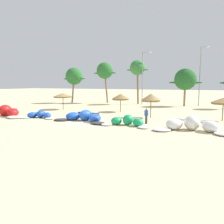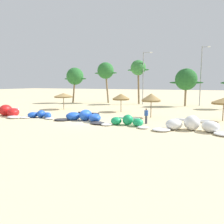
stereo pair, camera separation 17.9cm
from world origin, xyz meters
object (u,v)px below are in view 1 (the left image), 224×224
(kite_left, at_px, (40,115))
(kite_center, at_px, (127,121))
(palm_leftmost, at_px, (74,76))
(beach_umbrella_near_palms, at_px, (151,97))
(kite_left_of_center, at_px, (84,117))
(beach_umbrella_near_van, at_px, (63,95))
(lamppost_west, at_px, (143,76))
(lamppost_west_center, at_px, (201,74))
(palm_left_of_gap, at_px, (137,68))
(beach_umbrella_outermost, at_px, (223,101))
(beach_umbrella_middle, at_px, (121,97))
(palm_left, at_px, (105,71))
(palm_center_left, at_px, (185,80))
(person_near_kites, at_px, (146,116))
(kite_far_left, at_px, (3,112))
(kite_right_of_center, at_px, (192,125))

(kite_left, bearing_deg, kite_center, -1.62)
(palm_leftmost, bearing_deg, beach_umbrella_near_palms, -34.56)
(kite_left_of_center, height_order, beach_umbrella_near_van, beach_umbrella_near_van)
(lamppost_west, bearing_deg, beach_umbrella_near_palms, -70.42)
(lamppost_west_center, bearing_deg, palm_left_of_gap, -176.25)
(kite_left_of_center, xyz_separation_m, palm_leftmost, (-14.25, 19.66, 5.18))
(kite_left_of_center, bearing_deg, kite_left, -177.82)
(beach_umbrella_outermost, bearing_deg, kite_center, -141.35)
(kite_left_of_center, bearing_deg, beach_umbrella_middle, 85.69)
(kite_left, relative_size, beach_umbrella_near_van, 1.54)
(kite_center, bearing_deg, beach_umbrella_near_palms, 82.40)
(beach_umbrella_near_palms, xyz_separation_m, palm_left, (-14.40, 16.76, 4.35))
(kite_left_of_center, height_order, lamppost_west, lamppost_west)
(beach_umbrella_middle, xyz_separation_m, palm_center_left, (7.65, 12.49, 2.66))
(beach_umbrella_outermost, height_order, lamppost_west, lamppost_west)
(lamppost_west_center, bearing_deg, beach_umbrella_near_van, -142.53)
(kite_center, relative_size, person_near_kites, 3.18)
(kite_center, relative_size, palm_leftmost, 0.68)
(beach_umbrella_middle, distance_m, palm_left_of_gap, 14.51)
(lamppost_west, bearing_deg, beach_umbrella_middle, -88.18)
(palm_leftmost, bearing_deg, beach_umbrella_outermost, -24.90)
(kite_left, relative_size, palm_center_left, 0.68)
(kite_left_of_center, bearing_deg, lamppost_west, 89.25)
(kite_left_of_center, bearing_deg, beach_umbrella_outermost, 24.63)
(lamppost_west_center, bearing_deg, kite_left_of_center, -114.67)
(lamppost_west_center, bearing_deg, palm_leftmost, -171.22)
(kite_center, relative_size, palm_left_of_gap, 0.58)
(person_near_kites, bearing_deg, kite_far_left, -173.35)
(kite_center, bearing_deg, lamppost_west, 102.56)
(beach_umbrella_near_van, bearing_deg, beach_umbrella_outermost, -4.69)
(palm_center_left, height_order, lamppost_west_center, lamppost_west_center)
(beach_umbrella_near_palms, bearing_deg, person_near_kites, -81.49)
(kite_right_of_center, height_order, beach_umbrella_middle, beach_umbrella_middle)
(palm_left, bearing_deg, kite_left_of_center, -69.77)
(kite_far_left, relative_size, kite_right_of_center, 1.05)
(kite_right_of_center, distance_m, beach_umbrella_middle, 14.66)
(kite_center, distance_m, beach_umbrella_near_van, 16.97)
(kite_left, bearing_deg, palm_leftmost, 112.30)
(kite_left, height_order, palm_center_left, palm_center_left)
(kite_left_of_center, distance_m, palm_left, 24.66)
(person_near_kites, bearing_deg, kite_right_of_center, -20.59)
(beach_umbrella_near_van, bearing_deg, person_near_kites, -24.48)
(kite_right_of_center, bearing_deg, kite_left, 178.96)
(kite_left_of_center, relative_size, palm_left, 0.79)
(kite_right_of_center, relative_size, beach_umbrella_near_palms, 2.36)
(beach_umbrella_middle, relative_size, person_near_kites, 1.66)
(kite_left_of_center, height_order, palm_left, palm_left)
(kite_center, bearing_deg, beach_umbrella_middle, 115.34)
(beach_umbrella_near_palms, bearing_deg, kite_left_of_center, -137.73)
(kite_far_left, distance_m, beach_umbrella_middle, 16.00)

